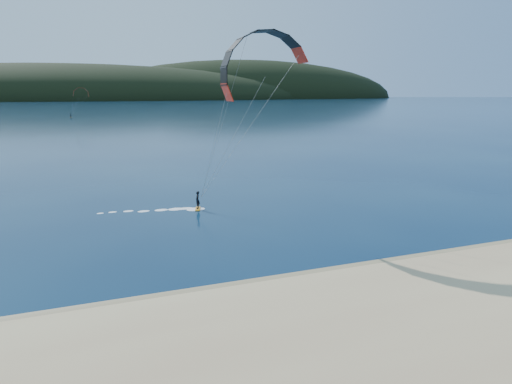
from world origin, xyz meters
TOP-DOWN VIEW (x-y plane):
  - ground at (0.00, 0.00)m, footprint 1800.00×1800.00m
  - wet_sand at (0.00, 4.50)m, footprint 220.00×2.50m
  - headland at (0.63, 745.28)m, footprint 1200.00×310.00m
  - kitesurfer_near at (8.42, 19.80)m, footprint 21.30×7.80m
  - kitesurfer_far at (-15.92, 207.13)m, footprint 9.94×5.44m

SIDE VIEW (x-z plane):
  - ground at x=0.00m, z-range 0.00..0.00m
  - headland at x=0.63m, z-range -70.00..70.00m
  - wet_sand at x=0.00m, z-range 0.00..0.10m
  - kitesurfer_far at x=-15.92m, z-range 4.17..16.94m
  - kitesurfer_near at x=8.42m, z-range 4.55..22.15m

